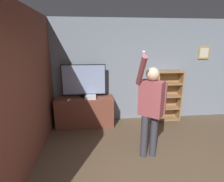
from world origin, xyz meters
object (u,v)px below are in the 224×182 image
object	(u,v)px
game_console	(90,97)
person	(151,105)
bookshelf	(161,96)
television	(84,80)

from	to	relation	value
game_console	person	distance (m)	1.76
game_console	bookshelf	bearing A→B (deg)	7.05
bookshelf	person	distance (m)	1.83
game_console	bookshelf	world-z (taller)	bookshelf
game_console	bookshelf	size ratio (longest dim) A/B	0.20
television	game_console	size ratio (longest dim) A/B	3.98
bookshelf	person	size ratio (longest dim) A/B	0.70
television	person	size ratio (longest dim) A/B	0.55
television	person	bearing A→B (deg)	-50.85
person	game_console	bearing A→B (deg)	168.03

